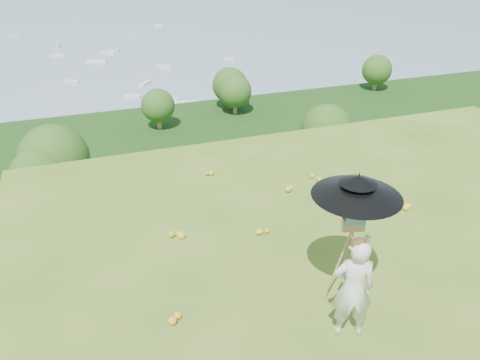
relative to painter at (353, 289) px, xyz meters
name	(u,v)px	position (x,y,z in m)	size (l,w,h in m)	color
ground	(452,296)	(1.94, 0.11, -0.79)	(14.00, 14.00, 0.00)	#446B1E
forest_slope	(163,291)	(1.94, 35.11, -29.79)	(140.00, 56.00, 22.00)	#1A3B10
shoreline_tier	(124,182)	(1.94, 75.11, -36.79)	(170.00, 28.00, 8.00)	#665E51
bay_water	(81,24)	(1.94, 240.11, -34.79)	(700.00, 700.00, 0.00)	#6D8C9C
slope_trees	(151,175)	(1.94, 35.11, -15.79)	(110.00, 50.00, 6.00)	#275118
harbor_town	(120,150)	(1.94, 75.11, -30.29)	(110.00, 22.00, 5.00)	beige
moored_boats	(52,64)	(-10.56, 161.11, -34.44)	(140.00, 140.00, 0.70)	silver
wildflowers	(442,282)	(1.94, 0.36, -0.73)	(10.00, 10.50, 0.12)	gold
painter	(353,289)	(0.00, 0.00, 0.00)	(0.58, 0.38, 1.58)	silver
field_easel	(349,259)	(0.26, 0.55, 0.03)	(0.62, 0.62, 1.64)	#9B6E41
sun_umbrella	(356,201)	(0.27, 0.58, 0.98)	(1.23, 1.23, 0.85)	black
painter_cap	(360,243)	(0.00, 0.00, 0.75)	(0.22, 0.26, 0.10)	#D67581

